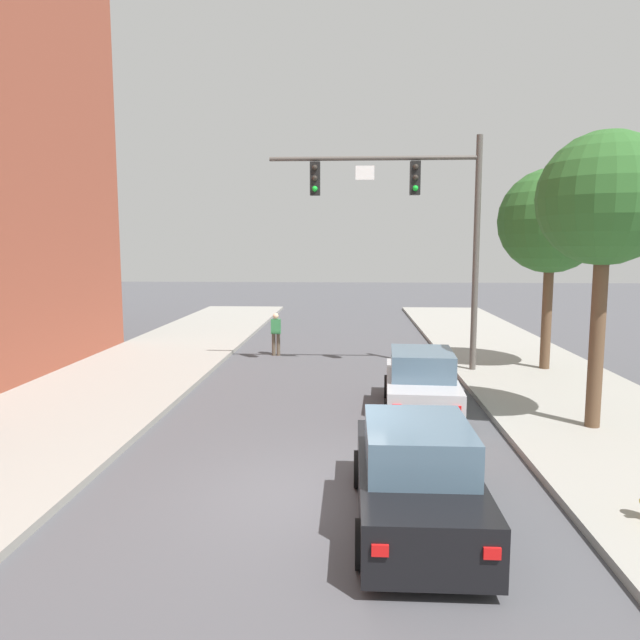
% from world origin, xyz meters
% --- Properties ---
extents(ground_plane, '(120.00, 120.00, 0.00)m').
position_xyz_m(ground_plane, '(0.00, 0.00, 0.00)').
color(ground_plane, '#4C4C51').
extents(traffic_signal_mast, '(6.75, 0.38, 7.50)m').
position_xyz_m(traffic_signal_mast, '(2.69, 9.92, 5.35)').
color(traffic_signal_mast, '#514C47').
rests_on(traffic_signal_mast, sidewalk_right).
extents(car_lead_silver, '(2.02, 4.32, 1.60)m').
position_xyz_m(car_lead_silver, '(2.37, 5.25, 0.72)').
color(car_lead_silver, '#B7B7BC').
rests_on(car_lead_silver, ground).
extents(car_following_black, '(1.84, 4.24, 1.60)m').
position_xyz_m(car_following_black, '(1.59, -0.84, 0.72)').
color(car_following_black, black).
rests_on(car_following_black, ground).
extents(pedestrian_crossing_road, '(0.36, 0.22, 1.64)m').
position_xyz_m(pedestrian_crossing_road, '(-2.28, 12.85, 0.91)').
color(pedestrian_crossing_road, brown).
rests_on(pedestrian_crossing_road, ground).
extents(street_tree_nearest, '(2.87, 2.87, 6.47)m').
position_xyz_m(street_tree_nearest, '(6.03, 3.79, 5.13)').
color(street_tree_nearest, brown).
rests_on(street_tree_nearest, sidewalk_right).
extents(street_tree_second, '(3.36, 3.36, 6.52)m').
position_xyz_m(street_tree_second, '(7.02, 10.22, 4.96)').
color(street_tree_second, brown).
rests_on(street_tree_second, sidewalk_right).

